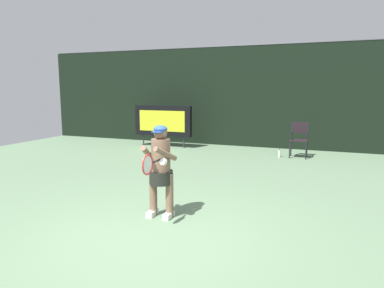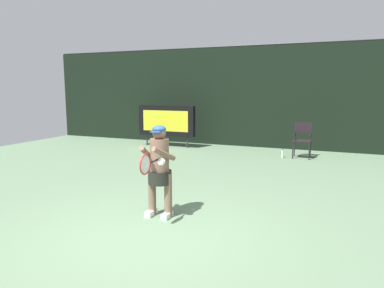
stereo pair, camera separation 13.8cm
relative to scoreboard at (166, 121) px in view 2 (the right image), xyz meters
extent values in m
cube|color=slate|center=(3.35, -7.32, -0.96)|extent=(18.00, 22.00, 0.02)
cube|color=black|center=(3.35, 1.18, 0.85)|extent=(18.00, 0.12, 3.60)
cylinder|color=#38383D|center=(3.35, 1.18, 2.68)|extent=(18.00, 0.05, 0.05)
cube|color=black|center=(0.00, 0.00, 0.00)|extent=(2.20, 0.20, 1.10)
cube|color=gold|center=(0.00, -0.10, 0.00)|extent=(1.80, 0.01, 0.75)
cylinder|color=#2D2D33|center=(-0.82, 0.00, -0.75)|extent=(0.05, 0.05, 0.40)
cylinder|color=#2D2D33|center=(0.83, 0.00, -0.75)|extent=(0.05, 0.05, 0.40)
cylinder|color=black|center=(4.59, -0.61, -0.69)|extent=(0.04, 0.04, 0.52)
cylinder|color=black|center=(5.07, -0.61, -0.69)|extent=(0.04, 0.04, 0.52)
cylinder|color=black|center=(4.59, -0.21, -0.69)|extent=(0.04, 0.04, 0.52)
cylinder|color=black|center=(5.07, -0.21, -0.69)|extent=(0.04, 0.04, 0.52)
cube|color=black|center=(4.83, -0.41, -0.41)|extent=(0.52, 0.44, 0.03)
cylinder|color=black|center=(4.59, -0.21, -0.15)|extent=(0.04, 0.04, 0.56)
cylinder|color=black|center=(5.07, -0.21, -0.15)|extent=(0.04, 0.04, 0.56)
cube|color=black|center=(4.83, -0.21, -0.04)|extent=(0.48, 0.02, 0.34)
cylinder|color=black|center=(4.59, -0.41, -0.21)|extent=(0.04, 0.44, 0.04)
cylinder|color=black|center=(5.07, -0.41, -0.21)|extent=(0.04, 0.44, 0.04)
cylinder|color=silver|center=(4.28, -0.58, -0.83)|extent=(0.07, 0.07, 0.24)
cylinder|color=black|center=(4.28, -0.58, -0.69)|extent=(0.03, 0.03, 0.03)
cube|color=white|center=(3.01, -6.59, -0.90)|extent=(0.11, 0.26, 0.09)
cube|color=white|center=(3.31, -6.59, -0.90)|extent=(0.11, 0.26, 0.09)
cylinder|color=brown|center=(3.01, -6.54, -0.58)|extent=(0.13, 0.13, 0.74)
cylinder|color=brown|center=(3.31, -6.54, -0.58)|extent=(0.13, 0.13, 0.74)
cylinder|color=black|center=(3.16, -6.54, -0.28)|extent=(0.39, 0.39, 0.22)
cylinder|color=brown|center=(3.16, -6.54, 0.08)|extent=(0.31, 0.31, 0.56)
sphere|color=brown|center=(3.16, -6.54, 0.46)|extent=(0.22, 0.22, 0.22)
ellipsoid|color=#284C93|center=(3.16, -6.54, 0.52)|extent=(0.22, 0.22, 0.12)
cube|color=#284C93|center=(3.16, -6.64, 0.48)|extent=(0.17, 0.12, 0.02)
cylinder|color=brown|center=(3.00, -6.71, 0.15)|extent=(0.21, 0.51, 0.30)
cylinder|color=brown|center=(3.33, -6.71, 0.15)|extent=(0.21, 0.51, 0.30)
cylinder|color=white|center=(3.35, -6.83, 0.05)|extent=(0.13, 0.11, 0.12)
cylinder|color=black|center=(3.26, -6.88, 0.07)|extent=(0.03, 0.28, 0.03)
torus|color=red|center=(3.26, -7.18, 0.07)|extent=(0.02, 0.31, 0.31)
ellipsoid|color=silver|center=(3.26, -7.18, 0.07)|extent=(0.01, 0.26, 0.26)
camera|label=1|loc=(5.71, -11.65, 1.16)|focal=33.25mm
camera|label=2|loc=(5.84, -11.60, 1.16)|focal=33.25mm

